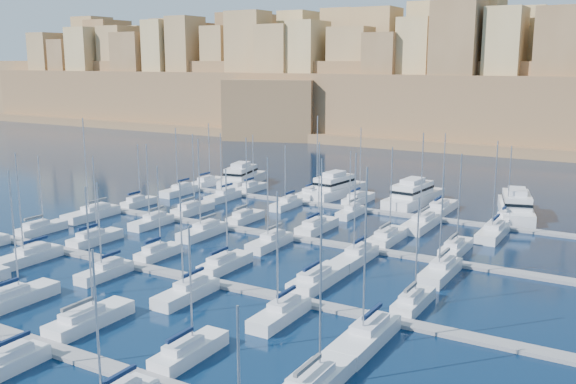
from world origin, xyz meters
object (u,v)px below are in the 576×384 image
Objects in this scene: sailboat_4 at (189,351)px; motor_yacht_b at (335,187)px; motor_yacht_a at (242,177)px; motor_yacht_c at (413,195)px; motor_yacht_d at (516,206)px; sailboat_2 at (15,298)px.

motor_yacht_b is (-19.92, 69.92, 1.00)m from sailboat_4.
motor_yacht_a is 22.31m from motor_yacht_b.
motor_yacht_c and motor_yacht_d have the same top height.
motor_yacht_d is at bearing 0.53° from motor_yacht_a.
motor_yacht_d is at bearing 78.60° from sailboat_4.
motor_yacht_b is 15.79m from motor_yacht_c.
motor_yacht_c is at bearing 73.59° from sailboat_2.
motor_yacht_a is at bearing 104.14° from sailboat_2.
sailboat_2 is 0.94× the size of motor_yacht_b.
motor_yacht_c is (20.61, 69.98, 0.97)m from sailboat_2.
sailboat_2 is 1.22× the size of sailboat_4.
motor_yacht_a is 38.10m from motor_yacht_c.
sailboat_2 is at bearing -119.14° from motor_yacht_d.
sailboat_2 reaches higher than motor_yacht_a.
motor_yacht_b is 0.93× the size of motor_yacht_c.
motor_yacht_b is (22.31, -0.04, -0.00)m from motor_yacht_a.
sailboat_2 is 0.93× the size of motor_yacht_a.
sailboat_2 is 71.55m from motor_yacht_a.
sailboat_4 is 70.70m from motor_yacht_c.
sailboat_2 is at bearing -75.86° from motor_yacht_a.
motor_yacht_b is at bearing -177.64° from motor_yacht_c.
motor_yacht_b is at bearing 105.90° from sailboat_4.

